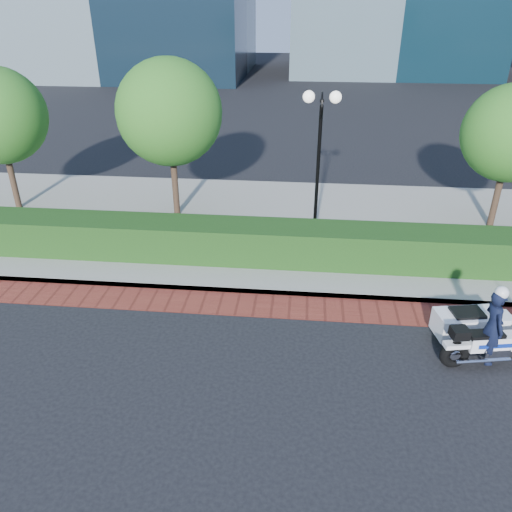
# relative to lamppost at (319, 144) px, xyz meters

# --- Properties ---
(ground) EXTENTS (120.00, 120.00, 0.00)m
(ground) POSITION_rel_lamppost_xyz_m (-1.00, -5.20, -2.96)
(ground) COLOR black
(ground) RESTS_ON ground
(brick_strip) EXTENTS (60.00, 1.00, 0.01)m
(brick_strip) POSITION_rel_lamppost_xyz_m (-1.00, -3.70, -2.95)
(brick_strip) COLOR maroon
(brick_strip) RESTS_ON ground
(sidewalk) EXTENTS (60.00, 8.00, 0.15)m
(sidewalk) POSITION_rel_lamppost_xyz_m (-1.00, 0.80, -2.88)
(sidewalk) COLOR gray
(sidewalk) RESTS_ON ground
(hedge_main) EXTENTS (18.00, 1.20, 1.00)m
(hedge_main) POSITION_rel_lamppost_xyz_m (-1.00, -1.60, -2.31)
(hedge_main) COLOR black
(hedge_main) RESTS_ON sidewalk
(lamppost) EXTENTS (1.02, 0.70, 4.21)m
(lamppost) POSITION_rel_lamppost_xyz_m (0.00, 0.00, 0.00)
(lamppost) COLOR black
(lamppost) RESTS_ON sidewalk
(tree_b) EXTENTS (3.20, 3.20, 4.89)m
(tree_b) POSITION_rel_lamppost_xyz_m (-4.50, 1.30, 0.48)
(tree_b) COLOR #332319
(tree_b) RESTS_ON sidewalk
(tree_c) EXTENTS (2.80, 2.80, 4.30)m
(tree_c) POSITION_rel_lamppost_xyz_m (5.50, 1.30, 0.09)
(tree_c) COLOR #332319
(tree_c) RESTS_ON sidewalk
(police_motorcycle) EXTENTS (2.24, 1.61, 1.82)m
(police_motorcycle) POSITION_rel_lamppost_xyz_m (3.39, -5.06, -2.33)
(police_motorcycle) COLOR black
(police_motorcycle) RESTS_ON ground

